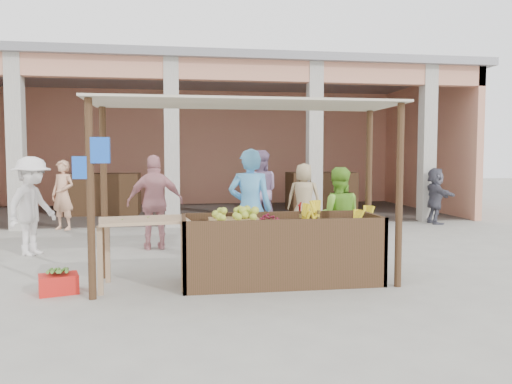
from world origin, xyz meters
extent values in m
plane|color=gray|center=(0.00, 0.00, 0.00)|extent=(60.00, 60.00, 0.00)
cube|color=tan|center=(0.00, 11.40, 2.00)|extent=(14.00, 0.20, 4.00)
cube|color=tan|center=(6.90, 8.50, 2.00)|extent=(0.20, 6.00, 4.00)
cube|color=tan|center=(0.00, 5.65, 3.75)|extent=(14.00, 0.30, 0.50)
cube|color=slate|center=(0.00, 8.50, 4.10)|extent=(14.40, 6.40, 0.20)
cube|color=beige|center=(-4.50, 5.65, 2.00)|extent=(0.35, 0.35, 4.00)
cube|color=beige|center=(-1.00, 5.65, 2.00)|extent=(0.35, 0.35, 4.00)
cube|color=beige|center=(2.50, 5.65, 2.00)|extent=(0.35, 0.35, 4.00)
cube|color=beige|center=(5.50, 5.65, 2.00)|extent=(0.35, 0.35, 4.00)
cube|color=#452A1B|center=(-3.00, 8.50, 0.60)|extent=(2.00, 1.20, 1.20)
cube|color=#452A1B|center=(3.50, 8.50, 0.60)|extent=(2.00, 1.20, 1.20)
cube|color=#452A1B|center=(0.50, 0.00, 0.40)|extent=(2.60, 0.95, 0.80)
cylinder|color=#452A1B|center=(-1.85, -0.45, 1.18)|extent=(0.09, 0.09, 2.35)
cylinder|color=#452A1B|center=(1.95, -0.45, 1.18)|extent=(0.09, 0.09, 2.35)
cylinder|color=#452A1B|center=(-1.85, 0.60, 1.18)|extent=(0.09, 0.09, 2.35)
cylinder|color=#452A1B|center=(1.95, 0.60, 1.18)|extent=(0.09, 0.09, 2.35)
cube|color=beige|center=(0.05, 0.08, 2.37)|extent=(4.00, 1.35, 0.03)
cube|color=blue|center=(-1.73, -0.45, 1.75)|extent=(0.22, 0.08, 0.30)
cube|color=blue|center=(-1.95, -0.45, 1.55)|extent=(0.18, 0.07, 0.26)
cube|color=tan|center=(-0.11, 0.01, 0.83)|extent=(0.66, 0.57, 0.06)
ellipsoid|color=gold|center=(-0.11, 0.01, 0.92)|extent=(0.56, 0.49, 0.12)
ellipsoid|color=maroon|center=(0.32, -0.04, 0.86)|extent=(0.39, 0.32, 0.13)
cube|color=tan|center=(-1.29, 0.03, 0.87)|extent=(1.19, 0.89, 0.04)
cube|color=tan|center=(-1.78, -0.29, 0.42)|extent=(0.06, 0.06, 0.85)
cube|color=tan|center=(-0.79, -0.29, 0.42)|extent=(0.06, 0.06, 0.85)
cube|color=tan|center=(-1.78, 0.34, 0.42)|extent=(0.06, 0.06, 0.85)
cube|color=tan|center=(-0.79, 0.34, 0.42)|extent=(0.06, 0.06, 0.85)
cube|color=red|center=(-2.31, -0.13, 0.12)|extent=(0.53, 0.44, 0.24)
ellipsoid|color=maroon|center=(2.70, 5.35, 0.33)|extent=(0.48, 0.48, 0.65)
ellipsoid|color=maroon|center=(3.08, 5.41, 0.33)|extent=(0.48, 0.48, 0.65)
ellipsoid|color=maroon|center=(2.90, 5.68, 0.33)|extent=(0.48, 0.48, 0.65)
imported|color=#54ACEE|center=(0.22, 0.93, 0.96)|extent=(0.82, 0.67, 1.91)
imported|color=#7ECB35|center=(1.56, 0.85, 0.80)|extent=(0.86, 0.63, 1.60)
imported|color=maroon|center=(0.78, 1.99, 0.46)|extent=(1.09, 1.87, 0.92)
imported|color=white|center=(-3.31, 2.48, 0.91)|extent=(0.99, 1.30, 1.82)
imported|color=#CD868C|center=(-1.26, 2.70, 0.91)|extent=(1.14, 0.72, 1.83)
imported|color=#9E8862|center=(1.90, 4.30, 0.85)|extent=(0.94, 0.75, 1.70)
imported|color=#4F4F5D|center=(5.51, 5.19, 0.74)|extent=(0.66, 1.41, 1.49)
imported|color=tan|center=(-3.48, 5.50, 0.84)|extent=(0.77, 0.72, 1.67)
imported|color=gray|center=(0.94, 4.57, 1.00)|extent=(1.04, 0.69, 1.99)
camera|label=1|loc=(-0.82, -6.44, 1.67)|focal=35.00mm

